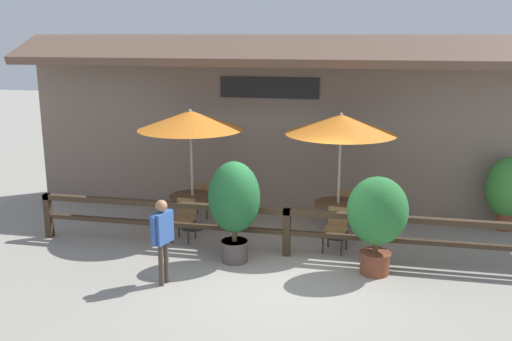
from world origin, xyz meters
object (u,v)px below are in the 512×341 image
chair_middle_streetside (336,227)px  chair_middle_wallside (343,204)px  dining_table_near (193,202)px  potted_plant_tall_tropical (377,215)px  patio_umbrella_middle (341,124)px  dining_table_middle (338,210)px  patio_umbrella_near (190,120)px  chair_near_wallside (201,197)px  chair_near_streetside (184,217)px  potted_plant_corner_fern (508,189)px  potted_plant_broad_leaf (234,202)px  pedestrian (162,231)px

chair_middle_streetside → chair_middle_wallside: bearing=100.1°
dining_table_near → potted_plant_tall_tropical: potted_plant_tall_tropical is taller
patio_umbrella_middle → dining_table_middle: 1.83m
patio_umbrella_middle → dining_table_middle: bearing=-90.0°
patio_umbrella_near → chair_near_wallside: size_ratio=3.06×
chair_near_wallside → dining_table_middle: (3.25, -0.68, 0.11)m
chair_near_streetside → chair_middle_wallside: bearing=32.1°
patio_umbrella_near → potted_plant_corner_fern: bearing=10.9°
dining_table_near → dining_table_middle: 3.21m
potted_plant_broad_leaf → pedestrian: potted_plant_broad_leaf is taller
chair_middle_streetside → potted_plant_corner_fern: bearing=41.1°
chair_near_wallside → chair_middle_wallside: size_ratio=1.00×
pedestrian → chair_near_wallside: bearing=-156.9°
chair_near_wallside → dining_table_middle: chair_near_wallside is taller
patio_umbrella_near → potted_plant_tall_tropical: (4.00, -1.72, -1.33)m
patio_umbrella_near → potted_plant_corner_fern: (6.81, 1.31, -1.50)m
chair_near_streetside → potted_plant_corner_fern: bearing=21.9°
potted_plant_tall_tropical → chair_near_streetside: bearing=166.4°
dining_table_near → chair_middle_wallside: 3.39m
chair_near_wallside → potted_plant_corner_fern: size_ratio=0.53×
chair_middle_streetside → potted_plant_corner_fern: size_ratio=0.53×
chair_middle_wallside → potted_plant_tall_tropical: size_ratio=0.48×
patio_umbrella_near → potted_plant_corner_fern: size_ratio=1.63×
potted_plant_broad_leaf → chair_near_wallside: bearing=120.2°
chair_middle_streetside → patio_umbrella_near: bearing=178.7°
chair_near_streetside → pedestrian: 2.25m
chair_near_streetside → chair_near_wallside: (-0.11, 1.52, 0.00)m
chair_near_streetside → pedestrian: bearing=-75.8°
patio_umbrella_near → chair_middle_streetside: bearing=-12.7°
dining_table_middle → chair_middle_wallside: 0.82m
patio_umbrella_middle → pedestrian: patio_umbrella_middle is taller
dining_table_near → patio_umbrella_middle: 3.69m
chair_near_streetside → patio_umbrella_near: bearing=99.5°
dining_table_near → chair_middle_streetside: size_ratio=1.17×
potted_plant_corner_fern → pedestrian: 7.66m
chair_middle_wallside → potted_plant_broad_leaf: size_ratio=0.45×
dining_table_middle → chair_middle_streetside: 0.82m
dining_table_middle → potted_plant_broad_leaf: potted_plant_broad_leaf is taller
patio_umbrella_middle → potted_plant_tall_tropical: (0.80, -1.80, -1.33)m
patio_umbrella_near → chair_near_streetside: 2.08m
potted_plant_broad_leaf → potted_plant_corner_fern: potted_plant_broad_leaf is taller
chair_middle_wallside → potted_plant_corner_fern: potted_plant_corner_fern is taller
chair_near_wallside → pedestrian: 3.75m
chair_near_streetside → chair_near_wallside: same height
potted_plant_tall_tropical → potted_plant_corner_fern: potted_plant_tall_tropical is taller
potted_plant_tall_tropical → pedestrian: (-3.58, -1.21, -0.13)m
dining_table_middle → potted_plant_corner_fern: 3.82m
dining_table_near → potted_plant_broad_leaf: 2.25m
pedestrian → patio_umbrella_near: bearing=-156.0°
patio_umbrella_near → chair_near_wallside: 2.08m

